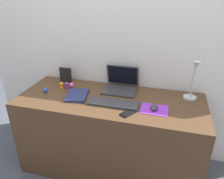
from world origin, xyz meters
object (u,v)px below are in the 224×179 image
desk_lamp (193,82)px  toy_figurine_purple (67,85)px  laptop (121,84)px  cell_phone (128,113)px  toy_figurine_orange (61,85)px  toy_figurine_blue (45,90)px  keyboard (113,103)px  mouse (154,107)px  picture_frame (66,75)px  toy_figurine_pink (72,85)px  notebook_pad (77,95)px

desk_lamp → toy_figurine_purple: (-1.10, -0.07, -0.13)m
laptop → toy_figurine_purple: bearing=-166.3°
cell_phone → toy_figurine_orange: 0.74m
cell_phone → toy_figurine_blue: toy_figurine_blue is taller
keyboard → cell_phone: 0.18m
laptop → mouse: laptop is taller
toy_figurine_orange → laptop: bearing=13.8°
laptop → toy_figurine_orange: laptop is taller
keyboard → picture_frame: picture_frame is taller
toy_figurine_blue → toy_figurine_pink: (0.18, 0.16, 0.00)m
laptop → mouse: bearing=-41.3°
toy_figurine_blue → toy_figurine_purple: 0.20m
desk_lamp → toy_figurine_orange: (-1.15, -0.08, -0.13)m
keyboard → toy_figurine_purple: toy_figurine_purple is taller
toy_figurine_blue → toy_figurine_purple: size_ratio=0.69×
mouse → notebook_pad: bearing=175.6°
keyboard → toy_figurine_pink: size_ratio=8.49×
laptop → mouse: (0.33, -0.29, -0.03)m
keyboard → notebook_pad: 0.34m
cell_phone → toy_figurine_orange: toy_figurine_orange is taller
notebook_pad → toy_figurine_blue: bearing=170.8°
cell_phone → notebook_pad: 0.51m
desk_lamp → mouse: bearing=-139.0°
picture_frame → toy_figurine_purple: 0.16m
picture_frame → toy_figurine_pink: 0.16m
toy_figurine_purple → picture_frame: bearing=119.1°
toy_figurine_purple → cell_phone: bearing=-23.9°
toy_figurine_pink → toy_figurine_orange: toy_figurine_orange is taller
picture_frame → toy_figurine_blue: picture_frame is taller
mouse → cell_phone: (-0.18, -0.11, -0.02)m
laptop → desk_lamp: 0.62m
laptop → picture_frame: 0.56m
mouse → notebook_pad: mouse is taller
mouse → toy_figurine_blue: (-0.97, 0.05, 0.00)m
cell_phone → toy_figurine_pink: toy_figurine_pink is taller
keyboard → toy_figurine_blue: 0.65m
keyboard → mouse: size_ratio=4.27×
toy_figurine_blue → keyboard: bearing=-4.7°
picture_frame → toy_figurine_pink: bearing=-43.3°
desk_lamp → toy_figurine_blue: size_ratio=8.16×
cell_phone → notebook_pad: size_ratio=0.53×
mouse → desk_lamp: bearing=41.0°
desk_lamp → toy_figurine_blue: 1.27m
keyboard → picture_frame: 0.65m
desk_lamp → toy_figurine_purple: desk_lamp is taller
picture_frame → notebook_pad: bearing=-48.1°
keyboard → toy_figurine_purple: size_ratio=6.62×
desk_lamp → toy_figurine_orange: size_ratio=5.34×
toy_figurine_pink → toy_figurine_orange: 0.09m
notebook_pad → toy_figurine_pink: (-0.12, 0.16, 0.01)m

